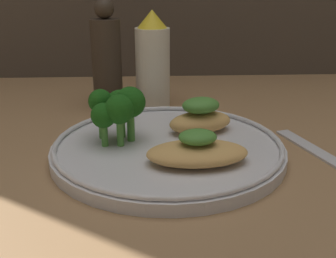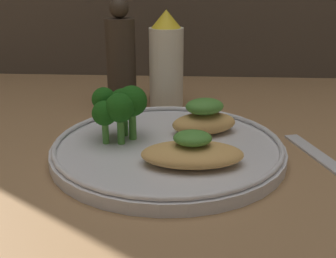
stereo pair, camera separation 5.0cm
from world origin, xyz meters
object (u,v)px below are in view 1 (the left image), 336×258
object	(u,v)px
plate	(168,148)
sauce_bottle	(153,61)
pepper_grinder	(107,60)
broccoli_bunch	(118,107)

from	to	relation	value
plate	sauce_bottle	distance (cm)	21.43
plate	pepper_grinder	distance (cm)	23.22
plate	sauce_bottle	size ratio (longest dim) A/B	1.81
broccoli_bunch	pepper_grinder	distance (cm)	19.31
plate	pepper_grinder	xyz separation A→B (cm)	(-8.78, 20.41, 6.74)
pepper_grinder	sauce_bottle	bearing A→B (deg)	0.00
sauce_bottle	pepper_grinder	bearing A→B (deg)	180.00
plate	broccoli_bunch	bearing A→B (deg)	166.55
sauce_bottle	pepper_grinder	xyz separation A→B (cm)	(-7.31, 0.00, 0.36)
broccoli_bunch	sauce_bottle	xyz separation A→B (cm)	(4.46, 18.99, 1.64)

